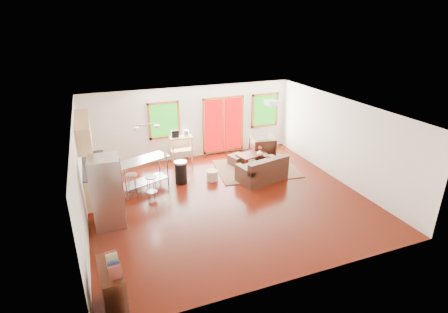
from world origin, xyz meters
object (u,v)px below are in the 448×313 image
object	(u,v)px
kitchen_cart	(180,140)
refrigerator	(108,192)
island	(143,169)
loveseat	(263,171)
coffee_table	(252,155)
ottoman	(238,160)
rug	(256,168)
armchair	(262,146)

from	to	relation	value
kitchen_cart	refrigerator	bearing A→B (deg)	-128.62
island	loveseat	bearing A→B (deg)	-11.74
coffee_table	island	size ratio (longest dim) A/B	0.68
coffee_table	refrigerator	bearing A→B (deg)	-156.06
refrigerator	island	distance (m)	1.96
coffee_table	ottoman	xyz separation A→B (m)	(-0.47, 0.14, -0.17)
rug	island	bearing A→B (deg)	-178.00
refrigerator	island	bearing A→B (deg)	59.35
rug	ottoman	distance (m)	0.74
island	refrigerator	bearing A→B (deg)	-123.72
coffee_table	ottoman	world-z (taller)	coffee_table
island	kitchen_cart	world-z (taller)	kitchen_cart
rug	loveseat	xyz separation A→B (m)	(-0.22, -0.88, 0.30)
rug	island	xyz separation A→B (m)	(-3.80, -0.13, 0.65)
rug	kitchen_cart	size ratio (longest dim) A/B	2.23
coffee_table	island	world-z (taller)	island
refrigerator	kitchen_cart	distance (m)	4.24
rug	ottoman	bearing A→B (deg)	129.48
loveseat	island	distance (m)	3.67
refrigerator	kitchen_cart	bearing A→B (deg)	54.45
armchair	ottoman	distance (m)	1.25
ottoman	coffee_table	bearing A→B (deg)	-16.56
armchair	refrigerator	bearing A→B (deg)	35.48
coffee_table	refrigerator	world-z (taller)	refrigerator
rug	armchair	size ratio (longest dim) A/B	3.14
loveseat	armchair	world-z (taller)	armchair
rug	coffee_table	size ratio (longest dim) A/B	2.39
refrigerator	kitchen_cart	size ratio (longest dim) A/B	1.51
coffee_table	rug	bearing A→B (deg)	-91.11
coffee_table	armchair	xyz separation A→B (m)	(0.69, 0.55, 0.08)
rug	coffee_table	bearing A→B (deg)	88.89
kitchen_cart	ottoman	bearing A→B (deg)	-29.64
rug	coffee_table	xyz separation A→B (m)	(0.01, 0.42, 0.33)
rug	refrigerator	size ratio (longest dim) A/B	1.48
loveseat	coffee_table	world-z (taller)	loveseat
loveseat	coffee_table	bearing A→B (deg)	67.60
island	armchair	bearing A→B (deg)	13.70
rug	kitchen_cart	xyz separation A→B (m)	(-2.23, 1.56, 0.80)
loveseat	island	xyz separation A→B (m)	(-3.57, 0.74, 0.35)
rug	armchair	bearing A→B (deg)	54.10
coffee_table	armchair	distance (m)	0.88
loveseat	kitchen_cart	distance (m)	3.20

